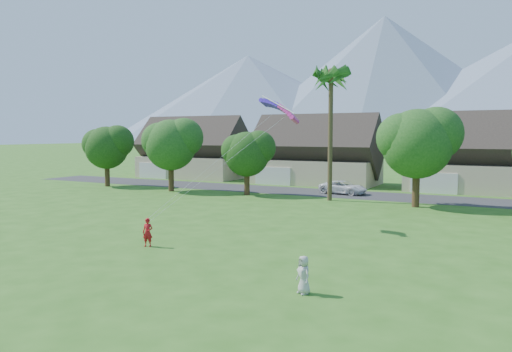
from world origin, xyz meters
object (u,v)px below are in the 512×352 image
Objects in this scene: kite_flyer at (148,232)px; watcher at (304,275)px; parked_car at (343,187)px; parafoil_kite at (281,108)px.

watcher is (10.92, -3.52, -0.04)m from kite_flyer.
parked_car is (-9.08, 32.30, -0.07)m from watcher.
kite_flyer is 28.84m from parked_car.
watcher reaches higher than parked_car.
kite_flyer reaches higher than parked_car.
parafoil_kite is at bearing 153.08° from watcher.
parked_car is at bearing 104.93° from parafoil_kite.
kite_flyer is at bearing -105.02° from parafoil_kite.
parafoil_kite is at bearing 49.63° from kite_flyer.
parked_car is at bearing 69.81° from kite_flyer.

